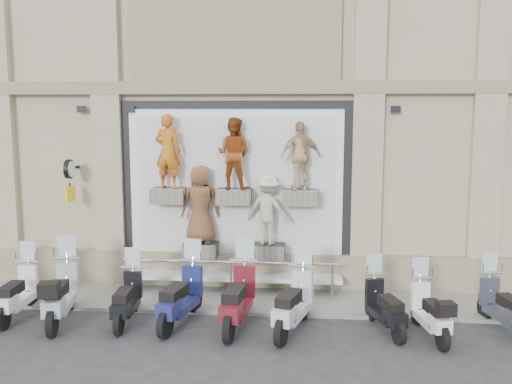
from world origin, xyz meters
The scene contains 15 objects.
ground centered at (0.00, 0.00, 0.00)m, with size 90.00×90.00×0.00m, color #2C2C2E.
sidewalk centered at (0.00, 2.10, 0.04)m, with size 16.00×2.20×0.08m, color gray.
building centered at (0.00, 7.00, 6.00)m, with size 14.00×8.60×12.00m, color tan, non-canonical shape.
shop_vitrine centered at (0.02, 2.74, 2.39)m, with size 5.60×0.89×4.30m.
guard_rail centered at (0.00, 2.00, 0.47)m, with size 5.06×0.10×0.93m, color #9EA0A5, non-canonical shape.
clock_sign_bracket centered at (-3.90, 2.47, 2.80)m, with size 0.10×0.80×1.02m.
scooter_b centered at (-4.32, 0.51, 0.75)m, with size 0.54×1.85×1.50m, color white, non-canonical shape.
scooter_c centered at (-3.29, 0.32, 0.84)m, with size 0.60×2.07×1.68m, color #99A0A6, non-canonical shape.
scooter_d centered at (-1.94, 0.42, 0.72)m, with size 0.52×1.78×1.45m, color black, non-canonical shape.
scooter_e centered at (-0.82, 0.42, 0.82)m, with size 0.59×2.02×1.64m, color navy, non-canonical shape.
scooter_f centered at (0.35, 0.35, 0.86)m, with size 0.62×2.11×1.72m, color #5E101A, non-canonical shape.
scooter_g centered at (1.46, 0.24, 0.82)m, with size 0.59×2.02×1.64m, color #BBBCC3, non-canonical shape.
scooter_h centered at (3.25, 0.41, 0.71)m, with size 0.51×1.75×1.42m, color black, non-canonical shape.
scooter_i centered at (4.07, 0.20, 0.71)m, with size 0.51×1.75×1.42m, color white, non-canonical shape.
scooter_j centered at (5.58, 0.62, 0.72)m, with size 0.52×1.78×1.44m, color #2E3139, non-canonical shape.
Camera 1 is at (1.66, -10.51, 4.33)m, focal length 40.00 mm.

